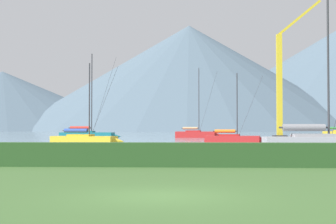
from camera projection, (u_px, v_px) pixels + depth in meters
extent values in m
plane|color=#3D602D|center=(160.00, 196.00, 14.41)|extent=(1000.00, 1000.00, 0.00)
cube|color=gray|center=(190.00, 134.00, 151.17)|extent=(320.00, 246.00, 0.00)
cube|color=#284C23|center=(175.00, 155.00, 25.41)|extent=(80.00, 1.20, 1.18)
cube|color=red|center=(196.00, 135.00, 97.86)|extent=(7.80, 3.62, 1.18)
cone|color=red|center=(218.00, 135.00, 97.04)|extent=(1.42, 1.18, 1.00)
cube|color=#A52020|center=(193.00, 132.00, 97.96)|extent=(3.02, 2.18, 0.75)
cylinder|color=#333338|center=(199.00, 101.00, 97.94)|extent=(0.15, 0.15, 12.74)
cylinder|color=#333338|center=(190.00, 128.00, 98.10)|extent=(3.36, 0.61, 0.13)
cylinder|color=tan|center=(190.00, 128.00, 98.10)|extent=(2.91, 0.88, 0.47)
cylinder|color=#333338|center=(208.00, 103.00, 97.59)|extent=(3.54, 0.54, 12.11)
cube|color=gold|center=(84.00, 141.00, 53.16)|extent=(6.96, 3.52, 1.04)
cone|color=gold|center=(119.00, 141.00, 52.24)|extent=(1.29, 1.09, 0.89)
cube|color=gold|center=(81.00, 137.00, 53.26)|extent=(2.73, 2.04, 0.66)
cylinder|color=#333338|center=(89.00, 102.00, 53.15)|extent=(0.13, 0.13, 8.06)
cylinder|color=#333338|center=(76.00, 131.00, 53.42)|extent=(2.96, 0.69, 0.11)
cylinder|color=#2847A3|center=(76.00, 131.00, 53.42)|extent=(2.58, 0.90, 0.42)
cylinder|color=#333338|center=(104.00, 104.00, 52.76)|extent=(3.11, 0.64, 7.67)
cube|color=#9E9EA3|center=(319.00, 146.00, 37.22)|extent=(7.99, 2.79, 1.25)
cube|color=gray|center=(313.00, 139.00, 37.25)|extent=(2.97, 1.93, 0.80)
cylinder|color=#333338|center=(328.00, 54.00, 37.40)|extent=(0.16, 0.16, 13.30)
cylinder|color=#333338|center=(304.00, 127.00, 37.31)|extent=(3.59, 0.16, 0.14)
cylinder|color=gray|center=(304.00, 127.00, 37.31)|extent=(3.05, 0.52, 0.50)
cube|color=#19707A|center=(87.00, 137.00, 75.66)|extent=(7.90, 3.12, 1.22)
cone|color=#19707A|center=(117.00, 137.00, 75.17)|extent=(1.39, 1.11, 1.04)
cube|color=#16646E|center=(84.00, 134.00, 75.72)|extent=(2.99, 2.03, 0.78)
cylinder|color=#333338|center=(92.00, 95.00, 75.77)|extent=(0.16, 0.16, 12.21)
cylinder|color=#333338|center=(80.00, 128.00, 75.82)|extent=(3.49, 0.34, 0.13)
cylinder|color=red|center=(80.00, 128.00, 75.82)|extent=(2.99, 0.66, 0.49)
cylinder|color=#333338|center=(104.00, 97.00, 75.56)|extent=(3.68, 0.25, 11.61)
cube|color=red|center=(233.00, 140.00, 59.24)|extent=(6.53, 3.25, 0.98)
cone|color=red|center=(264.00, 140.00, 58.41)|extent=(1.20, 1.02, 0.83)
cube|color=#A52020|center=(229.00, 137.00, 59.34)|extent=(2.55, 1.90, 0.62)
cylinder|color=#333338|center=(237.00, 106.00, 59.24)|extent=(0.12, 0.12, 7.71)
cylinder|color=#333338|center=(225.00, 131.00, 59.48)|extent=(2.78, 0.62, 0.11)
cylinder|color=orange|center=(225.00, 131.00, 59.48)|extent=(2.42, 0.82, 0.39)
cylinder|color=#333338|center=(250.00, 108.00, 58.89)|extent=(2.92, 0.57, 7.33)
cube|color=#333338|center=(280.00, 138.00, 76.39)|extent=(2.00, 2.00, 0.80)
cube|color=gold|center=(279.00, 85.00, 76.63)|extent=(0.80, 0.80, 15.10)
cube|color=gold|center=(299.00, 18.00, 76.79)|extent=(6.35, 0.36, 5.30)
cone|color=#4C6070|center=(2.00, 101.00, 338.63)|extent=(188.67, 188.67, 39.11)
cone|color=#4C6070|center=(189.00, 78.00, 335.05)|extent=(228.64, 228.64, 68.83)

